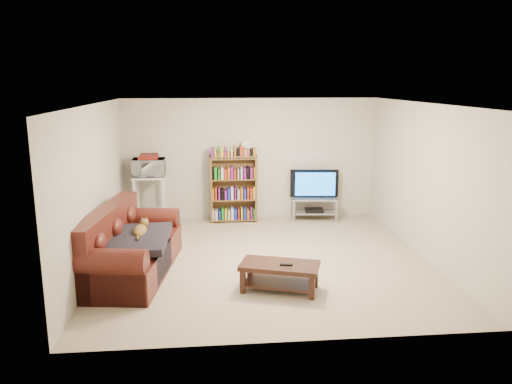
{
  "coord_description": "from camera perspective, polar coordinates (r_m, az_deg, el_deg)",
  "views": [
    {
      "loc": [
        -0.84,
        -7.3,
        2.72
      ],
      "look_at": [
        -0.1,
        0.4,
        1.0
      ],
      "focal_mm": 35.0,
      "sensor_mm": 36.0,
      "label": 1
    }
  ],
  "objects": [
    {
      "name": "floor",
      "position": [
        7.83,
        1.02,
        -7.78
      ],
      "size": [
        5.0,
        5.0,
        0.0
      ],
      "primitive_type": "plane",
      "color": "#C6B093",
      "rests_on": "ground"
    },
    {
      "name": "cat",
      "position": [
        7.36,
        -13.12,
        -4.38
      ],
      "size": [
        0.33,
        0.64,
        0.18
      ],
      "primitive_type": null,
      "rotation": [
        0.0,
        0.0,
        -0.13
      ],
      "color": "brown",
      "rests_on": "sofa"
    },
    {
      "name": "wall_right",
      "position": [
        8.17,
        18.76,
        1.14
      ],
      "size": [
        0.0,
        5.0,
        5.0
      ],
      "primitive_type": "plane",
      "rotation": [
        1.57,
        0.0,
        -1.57
      ],
      "color": "beige",
      "rests_on": "ground"
    },
    {
      "name": "tv_stand",
      "position": [
        10.04,
        6.67,
        -1.45
      ],
      "size": [
        0.93,
        0.49,
        0.45
      ],
      "rotation": [
        0.0,
        0.0,
        -0.1
      ],
      "color": "#999EA3",
      "rests_on": "floor"
    },
    {
      "name": "wall_front",
      "position": [
        5.1,
        4.27,
        -4.85
      ],
      "size": [
        5.0,
        0.0,
        5.0
      ],
      "primitive_type": "plane",
      "rotation": [
        -1.57,
        0.0,
        0.0
      ],
      "color": "beige",
      "rests_on": "ground"
    },
    {
      "name": "shelf_clutter",
      "position": [
        9.67,
        -2.06,
        4.84
      ],
      "size": [
        0.67,
        0.21,
        0.28
      ],
      "rotation": [
        0.0,
        0.0,
        0.01
      ],
      "color": "silver",
      "rests_on": "bookshelf"
    },
    {
      "name": "bookshelf",
      "position": [
        9.78,
        -2.6,
        0.5
      ],
      "size": [
        0.92,
        0.29,
        1.32
      ],
      "rotation": [
        0.0,
        0.0,
        0.01
      ],
      "color": "brown",
      "rests_on": "floor"
    },
    {
      "name": "microwave_stand",
      "position": [
        9.68,
        -12.01,
        -0.25
      ],
      "size": [
        0.61,
        0.44,
        0.97
      ],
      "rotation": [
        0.0,
        0.0,
        0.0
      ],
      "color": "silver",
      "rests_on": "floor"
    },
    {
      "name": "television",
      "position": [
        9.95,
        6.73,
        0.9
      ],
      "size": [
        0.97,
        0.22,
        0.56
      ],
      "primitive_type": "imported",
      "rotation": [
        0.0,
        0.0,
        3.04
      ],
      "color": "black",
      "rests_on": "tv_stand"
    },
    {
      "name": "microwave",
      "position": [
        9.59,
        -12.15,
        2.76
      ],
      "size": [
        0.6,
        0.41,
        0.33
      ],
      "primitive_type": "imported",
      "rotation": [
        0.0,
        0.0,
        0.0
      ],
      "color": "silver",
      "rests_on": "microwave_stand"
    },
    {
      "name": "dvd_player",
      "position": [
        10.07,
        6.65,
        -2.09
      ],
      "size": [
        0.38,
        0.29,
        0.06
      ],
      "primitive_type": "cube",
      "rotation": [
        0.0,
        0.0,
        -0.1
      ],
      "color": "black",
      "rests_on": "tv_stand"
    },
    {
      "name": "ceiling",
      "position": [
        7.35,
        1.09,
        10.04
      ],
      "size": [
        5.0,
        5.0,
        0.0
      ],
      "primitive_type": "plane",
      "rotation": [
        3.14,
        0.0,
        0.0
      ],
      "color": "white",
      "rests_on": "ground"
    },
    {
      "name": "wall_left",
      "position": [
        7.63,
        -17.93,
        0.44
      ],
      "size": [
        0.0,
        5.0,
        5.0
      ],
      "primitive_type": "plane",
      "rotation": [
        1.57,
        0.0,
        1.57
      ],
      "color": "beige",
      "rests_on": "ground"
    },
    {
      "name": "game_boxes",
      "position": [
        9.56,
        -12.21,
        3.89
      ],
      "size": [
        0.35,
        0.31,
        0.05
      ],
      "primitive_type": "cube",
      "rotation": [
        0.0,
        0.0,
        0.0
      ],
      "color": "maroon",
      "rests_on": "microwave"
    },
    {
      "name": "remote",
      "position": [
        6.58,
        3.47,
        -8.28
      ],
      "size": [
        0.17,
        0.07,
        0.02
      ],
      "primitive_type": "cube",
      "rotation": [
        0.0,
        0.0,
        -0.17
      ],
      "color": "black",
      "rests_on": "coffee_table"
    },
    {
      "name": "coffee_table",
      "position": [
        6.68,
        2.73,
        -9.09
      ],
      "size": [
        1.14,
        0.81,
        0.37
      ],
      "rotation": [
        0.0,
        0.0,
        -0.32
      ],
      "color": "black",
      "rests_on": "floor"
    },
    {
      "name": "blanket",
      "position": [
        7.19,
        -13.52,
        -5.31
      ],
      "size": [
        0.93,
        1.18,
        0.19
      ],
      "primitive_type": "cube",
      "rotation": [
        0.05,
        -0.04,
        -0.05
      ],
      "color": "black",
      "rests_on": "sofa"
    },
    {
      "name": "sofa",
      "position": [
        7.45,
        -14.52,
        -6.55
      ],
      "size": [
        1.27,
        2.36,
        0.96
      ],
      "rotation": [
        0.0,
        0.0,
        -0.13
      ],
      "color": "#4C1913",
      "rests_on": "floor"
    },
    {
      "name": "wall_back",
      "position": [
        9.95,
        -0.59,
        3.76
      ],
      "size": [
        5.0,
        0.0,
        5.0
      ],
      "primitive_type": "plane",
      "rotation": [
        1.57,
        0.0,
        0.0
      ],
      "color": "beige",
      "rests_on": "ground"
    }
  ]
}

